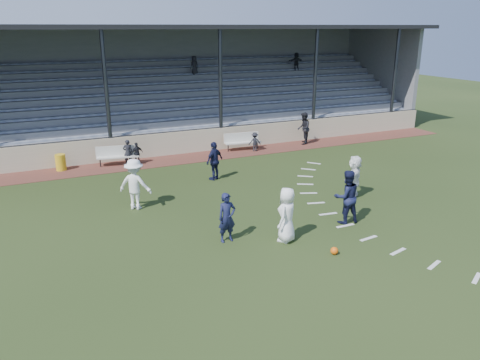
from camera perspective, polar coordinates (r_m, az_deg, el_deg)
name	(u,v)px	position (r m, az deg, el deg)	size (l,w,h in m)	color
ground	(272,241)	(15.11, 3.95, -7.40)	(90.00, 90.00, 0.00)	#223114
cinder_track	(176,160)	(24.28, -7.83, 2.49)	(34.00, 2.00, 0.02)	#532821
retaining_wall	(169,144)	(25.11, -8.59, 4.37)	(34.00, 0.18, 1.20)	#C1B494
bench_left	(117,154)	(23.72, -14.74, 3.11)	(2.04, 0.78, 0.95)	beige
bench_right	(242,140)	(25.82, 0.24, 4.93)	(2.03, 0.65, 0.95)	beige
trash_bin	(61,162)	(23.71, -21.02, 2.02)	(0.48, 0.48, 0.77)	gold
football	(334,251)	(14.47, 11.42, -8.46)	(0.23, 0.23, 0.23)	#E65B0D
player_white_lead	(287,215)	(14.81, 5.73, -4.24)	(0.87, 0.57, 1.78)	white
player_navy_lead	(227,218)	(14.75, -1.60, -4.60)	(0.59, 0.39, 1.61)	#141839
player_navy_mid	(346,197)	(16.50, 12.85, -2.01)	(0.92, 0.72, 1.90)	#141839
player_white_wing	(135,184)	(17.74, -12.70, -0.51)	(1.24, 0.71, 1.92)	white
player_navy_wing	(215,161)	(20.73, -3.12, 2.35)	(1.01, 0.42, 1.73)	#141839
player_white_back	(354,177)	(19.04, 13.76, 0.39)	(1.60, 0.51, 1.73)	white
official	(304,128)	(27.33, 7.75, 6.26)	(0.89, 0.69, 1.83)	black
sub_left_near	(128,152)	(23.62, -13.52, 3.31)	(0.46, 0.30, 1.26)	black
sub_left_far	(137,153)	(23.65, -12.44, 3.20)	(0.64, 0.27, 1.09)	black
sub_right	(255,142)	(25.58, 1.80, 4.68)	(0.67, 0.38, 1.04)	black
grandstand	(146,101)	(29.29, -11.34, 9.39)	(34.60, 9.00, 6.61)	slate
penalty_arc	(375,220)	(17.30, 16.11, -4.67)	(3.89, 14.63, 0.01)	silver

